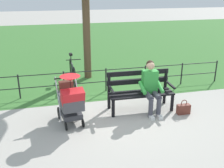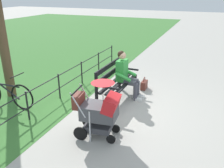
{
  "view_description": "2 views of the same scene",
  "coord_description": "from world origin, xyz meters",
  "views": [
    {
      "loc": [
        1.56,
        5.68,
        2.94
      ],
      "look_at": [
        0.2,
        0.08,
        0.8
      ],
      "focal_mm": 42.46,
      "sensor_mm": 36.0,
      "label": 1
    },
    {
      "loc": [
        4.81,
        2.01,
        2.73
      ],
      "look_at": [
        0.12,
        0.08,
        0.7
      ],
      "focal_mm": 37.89,
      "sensor_mm": 36.0,
      "label": 2
    }
  ],
  "objects": [
    {
      "name": "ground_plane",
      "position": [
        0.0,
        0.0,
        0.0
      ],
      "size": [
        60.0,
        60.0,
        0.0
      ],
      "primitive_type": "plane",
      "color": "#ADA89E"
    },
    {
      "name": "park_bench",
      "position": [
        -0.56,
        -0.12,
        0.53
      ],
      "size": [
        1.61,
        0.63,
        0.96
      ],
      "color": "black",
      "rests_on": "ground"
    },
    {
      "name": "person_on_bench",
      "position": [
        -0.77,
        0.11,
        0.68
      ],
      "size": [
        0.54,
        0.74,
        1.28
      ],
      "color": "#42424C",
      "rests_on": "ground"
    },
    {
      "name": "stroller",
      "position": [
        1.18,
        0.26,
        0.59
      ],
      "size": [
        0.61,
        0.94,
        1.15
      ],
      "color": "black",
      "rests_on": "ground"
    },
    {
      "name": "handbag",
      "position": [
        -1.51,
        0.43,
        0.13
      ],
      "size": [
        0.32,
        0.14,
        0.37
      ],
      "color": "brown",
      "rests_on": "ground"
    },
    {
      "name": "park_fence",
      "position": [
        -0.27,
        -1.48,
        0.42
      ],
      "size": [
        7.33,
        0.04,
        0.7
      ],
      "color": "black",
      "rests_on": "ground"
    },
    {
      "name": "bicycle",
      "position": [
        0.88,
        -2.45,
        0.36
      ],
      "size": [
        0.44,
        1.66,
        0.89
      ],
      "color": "black",
      "rests_on": "ground"
    }
  ]
}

